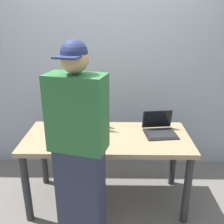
% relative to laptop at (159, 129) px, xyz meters
% --- Properties ---
extents(ground_plane, '(8.00, 8.00, 0.00)m').
position_rel_laptop_xyz_m(ground_plane, '(-0.52, -0.09, -0.79)').
color(ground_plane, slate).
rests_on(ground_plane, ground).
extents(desk, '(1.59, 0.71, 0.75)m').
position_rel_laptop_xyz_m(desk, '(-0.52, -0.09, -0.15)').
color(desk, '#9E8460').
rests_on(desk, ground).
extents(laptop, '(0.34, 0.33, 0.20)m').
position_rel_laptop_xyz_m(laptop, '(0.00, 0.00, 0.00)').
color(laptop, black).
rests_on(laptop, desk).
extents(beer_bottle_brown, '(0.07, 0.07, 0.31)m').
position_rel_laptop_xyz_m(beer_bottle_brown, '(-0.61, 0.14, 0.08)').
color(beer_bottle_brown, '#333333').
rests_on(beer_bottle_brown, desk).
extents(beer_bottle_green, '(0.07, 0.07, 0.31)m').
position_rel_laptop_xyz_m(beer_bottle_green, '(-0.66, 0.07, 0.07)').
color(beer_bottle_green, '#1E5123').
rests_on(beer_bottle_green, desk).
extents(beer_bottle_dark, '(0.06, 0.06, 0.32)m').
position_rel_laptop_xyz_m(beer_bottle_dark, '(-0.57, 0.05, 0.08)').
color(beer_bottle_dark, brown).
rests_on(beer_bottle_dark, desk).
extents(person_figure, '(0.46, 0.34, 1.70)m').
position_rel_laptop_xyz_m(person_figure, '(-0.71, -0.63, 0.07)').
color(person_figure, '#2D3347').
rests_on(person_figure, ground).
extents(back_wall, '(6.00, 0.10, 2.60)m').
position_rel_laptop_xyz_m(back_wall, '(-0.52, 0.73, 0.51)').
color(back_wall, '#99A3AD').
rests_on(back_wall, ground).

